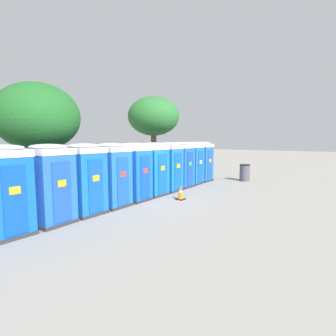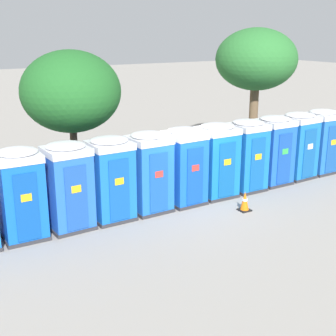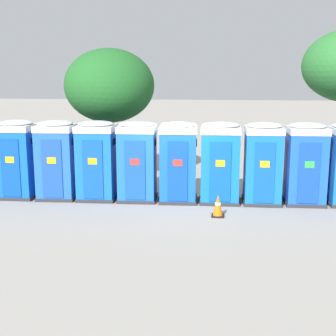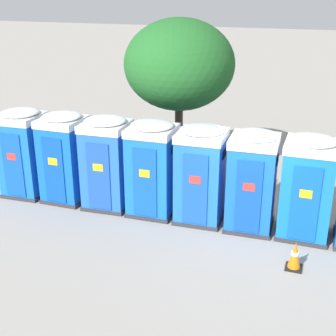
{
  "view_description": "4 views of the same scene",
  "coord_description": "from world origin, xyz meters",
  "px_view_note": "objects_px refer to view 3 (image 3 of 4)",
  "views": [
    {
      "loc": [
        -8.41,
        -7.94,
        2.66
      ],
      "look_at": [
        2.65,
        -0.02,
        1.19
      ],
      "focal_mm": 28.0,
      "sensor_mm": 36.0,
      "label": 1
    },
    {
      "loc": [
        -7.85,
        -12.46,
        5.52
      ],
      "look_at": [
        -0.61,
        -0.1,
        1.29
      ],
      "focal_mm": 50.0,
      "sensor_mm": 36.0,
      "label": 2
    },
    {
      "loc": [
        1.21,
        -14.6,
        3.99
      ],
      "look_at": [
        -0.33,
        -0.09,
        1.05
      ],
      "focal_mm": 50.0,
      "sensor_mm": 36.0,
      "label": 3
    },
    {
      "loc": [
        1.58,
        -10.84,
        5.77
      ],
      "look_at": [
        -2.2,
        -0.13,
        1.33
      ],
      "focal_mm": 50.0,
      "sensor_mm": 36.0,
      "label": 4
    }
  ],
  "objects_px": {
    "portapotty_2": "(57,159)",
    "street_tree_1": "(109,86)",
    "portapotty_5": "(178,161)",
    "portapotty_8": "(306,163)",
    "portapotty_6": "(220,162)",
    "portapotty_3": "(97,160)",
    "portapotty_7": "(263,163)",
    "traffic_cone": "(218,206)",
    "portapotty_4": "(137,161)",
    "portapotty_1": "(18,159)"
  },
  "relations": [
    {
      "from": "portapotty_8",
      "to": "street_tree_1",
      "type": "xyz_separation_m",
      "value": [
        -6.73,
        2.55,
        2.28
      ]
    },
    {
      "from": "portapotty_7",
      "to": "street_tree_1",
      "type": "bearing_deg",
      "value": 154.14
    },
    {
      "from": "portapotty_3",
      "to": "portapotty_8",
      "type": "relative_size",
      "value": 1.0
    },
    {
      "from": "portapotty_3",
      "to": "portapotty_6",
      "type": "bearing_deg",
      "value": 0.96
    },
    {
      "from": "portapotty_2",
      "to": "traffic_cone",
      "type": "xyz_separation_m",
      "value": [
        5.22,
        -1.53,
        -0.97
      ]
    },
    {
      "from": "portapotty_4",
      "to": "street_tree_1",
      "type": "height_order",
      "value": "street_tree_1"
    },
    {
      "from": "portapotty_3",
      "to": "street_tree_1",
      "type": "bearing_deg",
      "value": 93.24
    },
    {
      "from": "portapotty_1",
      "to": "portapotty_3",
      "type": "xyz_separation_m",
      "value": [
        2.63,
        0.02,
        -0.0
      ]
    },
    {
      "from": "portapotty_7",
      "to": "portapotty_4",
      "type": "bearing_deg",
      "value": -179.32
    },
    {
      "from": "portapotty_2",
      "to": "portapotty_8",
      "type": "relative_size",
      "value": 1.0
    },
    {
      "from": "street_tree_1",
      "to": "portapotty_5",
      "type": "bearing_deg",
      "value": -43.78
    },
    {
      "from": "portapotty_7",
      "to": "portapotty_8",
      "type": "height_order",
      "value": "same"
    },
    {
      "from": "portapotty_8",
      "to": "portapotty_7",
      "type": "bearing_deg",
      "value": -176.76
    },
    {
      "from": "portapotty_4",
      "to": "portapotty_1",
      "type": "bearing_deg",
      "value": -179.31
    },
    {
      "from": "portapotty_6",
      "to": "portapotty_8",
      "type": "xyz_separation_m",
      "value": [
        2.63,
        0.08,
        0.0
      ]
    },
    {
      "from": "street_tree_1",
      "to": "portapotty_8",
      "type": "bearing_deg",
      "value": -20.75
    },
    {
      "from": "portapotty_2",
      "to": "traffic_cone",
      "type": "distance_m",
      "value": 5.52
    },
    {
      "from": "portapotty_5",
      "to": "portapotty_6",
      "type": "xyz_separation_m",
      "value": [
        1.32,
        0.04,
        -0.0
      ]
    },
    {
      "from": "portapotty_7",
      "to": "street_tree_1",
      "type": "distance_m",
      "value": 6.44
    },
    {
      "from": "portapotty_1",
      "to": "portapotty_5",
      "type": "xyz_separation_m",
      "value": [
        5.27,
        0.05,
        -0.0
      ]
    },
    {
      "from": "portapotty_5",
      "to": "portapotty_7",
      "type": "relative_size",
      "value": 1.0
    },
    {
      "from": "portapotty_2",
      "to": "portapotty_7",
      "type": "xyz_separation_m",
      "value": [
        6.58,
        0.09,
        0.0
      ]
    },
    {
      "from": "portapotty_8",
      "to": "street_tree_1",
      "type": "relative_size",
      "value": 0.52
    },
    {
      "from": "portapotty_7",
      "to": "portapotty_8",
      "type": "bearing_deg",
      "value": 3.24
    },
    {
      "from": "portapotty_6",
      "to": "portapotty_8",
      "type": "distance_m",
      "value": 2.63
    },
    {
      "from": "portapotty_7",
      "to": "portapotty_8",
      "type": "relative_size",
      "value": 1.0
    },
    {
      "from": "portapotty_3",
      "to": "traffic_cone",
      "type": "distance_m",
      "value": 4.31
    },
    {
      "from": "portapotty_3",
      "to": "portapotty_8",
      "type": "distance_m",
      "value": 6.58
    },
    {
      "from": "portapotty_8",
      "to": "portapotty_2",
      "type": "bearing_deg",
      "value": -178.8
    },
    {
      "from": "portapotty_3",
      "to": "portapotty_6",
      "type": "distance_m",
      "value": 3.95
    },
    {
      "from": "portapotty_1",
      "to": "portapotty_6",
      "type": "distance_m",
      "value": 6.58
    },
    {
      "from": "portapotty_1",
      "to": "street_tree_1",
      "type": "height_order",
      "value": "street_tree_1"
    },
    {
      "from": "portapotty_1",
      "to": "traffic_cone",
      "type": "height_order",
      "value": "portapotty_1"
    },
    {
      "from": "portapotty_2",
      "to": "portapotty_6",
      "type": "distance_m",
      "value": 5.27
    },
    {
      "from": "portapotty_2",
      "to": "street_tree_1",
      "type": "bearing_deg",
      "value": 66.82
    },
    {
      "from": "portapotty_1",
      "to": "portapotty_7",
      "type": "distance_m",
      "value": 7.9
    },
    {
      "from": "portapotty_2",
      "to": "portapotty_8",
      "type": "bearing_deg",
      "value": 1.2
    },
    {
      "from": "traffic_cone",
      "to": "portapotty_8",
      "type": "bearing_deg",
      "value": 32.27
    },
    {
      "from": "portapotty_3",
      "to": "portapotty_7",
      "type": "bearing_deg",
      "value": 0.77
    },
    {
      "from": "portapotty_1",
      "to": "portapotty_8",
      "type": "xyz_separation_m",
      "value": [
        9.22,
        0.17,
        -0.0
      ]
    },
    {
      "from": "portapotty_6",
      "to": "portapotty_8",
      "type": "bearing_deg",
      "value": 1.71
    },
    {
      "from": "portapotty_8",
      "to": "portapotty_5",
      "type": "bearing_deg",
      "value": -178.29
    },
    {
      "from": "portapotty_5",
      "to": "portapotty_8",
      "type": "bearing_deg",
      "value": 1.71
    },
    {
      "from": "portapotty_5",
      "to": "portapotty_4",
      "type": "bearing_deg",
      "value": -179.84
    },
    {
      "from": "portapotty_2",
      "to": "street_tree_1",
      "type": "xyz_separation_m",
      "value": [
        1.16,
        2.72,
        2.28
      ]
    },
    {
      "from": "portapotty_3",
      "to": "portapotty_8",
      "type": "bearing_deg",
      "value": 1.26
    },
    {
      "from": "portapotty_4",
      "to": "portapotty_3",
      "type": "bearing_deg",
      "value": -178.98
    },
    {
      "from": "portapotty_2",
      "to": "portapotty_5",
      "type": "relative_size",
      "value": 1.0
    },
    {
      "from": "portapotty_2",
      "to": "portapotty_8",
      "type": "height_order",
      "value": "same"
    },
    {
      "from": "street_tree_1",
      "to": "traffic_cone",
      "type": "bearing_deg",
      "value": -46.33
    }
  ]
}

